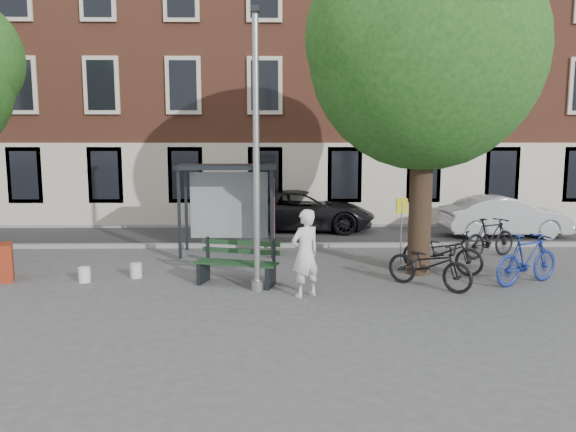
% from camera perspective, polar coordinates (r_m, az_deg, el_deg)
% --- Properties ---
extents(ground, '(90.00, 90.00, 0.00)m').
position_cam_1_polar(ground, '(12.70, -3.14, -7.55)').
color(ground, '#4C4C4F').
rests_on(ground, ground).
extents(road, '(40.00, 4.00, 0.01)m').
position_cam_1_polar(road, '(19.53, -2.41, -2.03)').
color(road, '#28282B').
rests_on(road, ground).
extents(curb_near, '(40.00, 0.25, 0.12)m').
position_cam_1_polar(curb_near, '(17.56, -2.56, -2.99)').
color(curb_near, gray).
rests_on(curb_near, ground).
extents(curb_far, '(40.00, 0.25, 0.12)m').
position_cam_1_polar(curb_far, '(21.50, -2.29, -0.96)').
color(curb_far, gray).
rests_on(curb_far, ground).
extents(building_row, '(30.00, 8.00, 14.00)m').
position_cam_1_polar(building_row, '(25.49, -2.19, 16.09)').
color(building_row, brown).
rests_on(building_row, ground).
extents(lamppost, '(0.28, 0.35, 6.11)m').
position_cam_1_polar(lamppost, '(12.25, -3.24, 5.10)').
color(lamppost, '#9EA0A3').
rests_on(lamppost, ground).
extents(tree_right, '(5.76, 5.60, 8.20)m').
position_cam_1_polar(tree_right, '(14.24, 13.98, 16.71)').
color(tree_right, black).
rests_on(tree_right, ground).
extents(bus_shelter, '(2.85, 1.45, 2.62)m').
position_cam_1_polar(bus_shelter, '(16.44, -4.81, 2.79)').
color(bus_shelter, '#1E2328').
rests_on(bus_shelter, ground).
extents(painter, '(0.83, 0.76, 1.90)m').
position_cam_1_polar(painter, '(12.01, 1.77, -3.79)').
color(painter, silver).
rests_on(painter, ground).
extents(bench, '(2.02, 1.12, 0.99)m').
position_cam_1_polar(bench, '(13.15, -5.17, -4.97)').
color(bench, '#1E2328').
rests_on(bench, ground).
extents(bike_a, '(2.02, 1.92, 1.09)m').
position_cam_1_polar(bike_a, '(13.14, 14.17, -4.81)').
color(bike_a, black).
rests_on(bike_a, ground).
extents(bike_b, '(2.03, 1.40, 1.20)m').
position_cam_1_polar(bike_b, '(14.20, 23.13, -4.04)').
color(bike_b, navy).
rests_on(bike_b, ground).
extents(bike_c, '(2.12, 1.73, 1.08)m').
position_cam_1_polar(bike_c, '(14.73, 15.39, -3.49)').
color(bike_c, black).
rests_on(bike_c, ground).
extents(bike_d, '(1.95, 1.36, 1.15)m').
position_cam_1_polar(bike_d, '(16.94, 19.84, -2.09)').
color(bike_d, black).
rests_on(bike_d, ground).
extents(car_dark, '(5.46, 2.80, 1.47)m').
position_cam_1_polar(car_dark, '(20.64, 1.42, 0.57)').
color(car_dark, black).
rests_on(car_dark, ground).
extents(car_silver, '(4.32, 1.64, 1.41)m').
position_cam_1_polar(car_silver, '(20.67, 21.18, -0.06)').
color(car_silver, '#B1B4B9').
rests_on(car_silver, ground).
extents(bucket_b, '(0.36, 0.36, 0.36)m').
position_cam_1_polar(bucket_b, '(14.18, -19.97, -5.62)').
color(bucket_b, white).
rests_on(bucket_b, ground).
extents(bucket_c, '(0.35, 0.35, 0.36)m').
position_cam_1_polar(bucket_c, '(14.24, -15.18, -5.36)').
color(bucket_c, silver).
rests_on(bucket_c, ground).
extents(notice_sign, '(0.31, 0.06, 1.80)m').
position_cam_1_polar(notice_sign, '(15.26, 11.46, -0.16)').
color(notice_sign, '#9EA0A3').
rests_on(notice_sign, ground).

